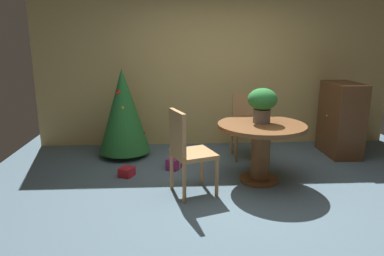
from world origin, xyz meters
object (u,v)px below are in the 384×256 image
(round_dining_table, at_px, (261,140))
(gift_box_purple, at_px, (175,163))
(flower_vase, at_px, (262,102))
(wooden_chair_left_near, at_px, (187,148))
(gift_box_red, at_px, (127,172))
(wooden_chair_far, at_px, (245,123))
(wooden_cabinet, at_px, (341,119))
(holiday_tree, at_px, (123,111))

(round_dining_table, relative_size, gift_box_purple, 3.62)
(round_dining_table, distance_m, flower_vase, 0.48)
(wooden_chair_left_near, xyz_separation_m, gift_box_red, (-0.78, 0.60, -0.51))
(round_dining_table, bearing_deg, flower_vase, 81.05)
(gift_box_red, xyz_separation_m, gift_box_purple, (0.65, 0.25, 0.02))
(round_dining_table, relative_size, wooden_chair_left_near, 1.09)
(wooden_chair_far, relative_size, wooden_chair_left_near, 0.95)
(wooden_chair_far, height_order, gift_box_purple, wooden_chair_far)
(gift_box_red, distance_m, gift_box_purple, 0.69)
(gift_box_purple, bearing_deg, wooden_chair_left_near, -80.79)
(flower_vase, height_order, gift_box_purple, flower_vase)
(round_dining_table, xyz_separation_m, wooden_cabinet, (1.52, 1.03, 0.02))
(wooden_chair_left_near, distance_m, gift_box_red, 1.11)
(wooden_chair_left_near, height_order, holiday_tree, holiday_tree)
(round_dining_table, relative_size, flower_vase, 2.52)
(wooden_chair_far, distance_m, wooden_chair_left_near, 1.66)
(wooden_cabinet, bearing_deg, round_dining_table, -145.91)
(holiday_tree, bearing_deg, flower_vase, -29.24)
(flower_vase, height_order, wooden_cabinet, flower_vase)
(wooden_cabinet, bearing_deg, gift_box_red, -166.64)
(flower_vase, relative_size, wooden_chair_left_near, 0.43)
(flower_vase, height_order, holiday_tree, holiday_tree)
(holiday_tree, relative_size, gift_box_purple, 4.50)
(holiday_tree, relative_size, wooden_cabinet, 1.20)
(wooden_chair_far, bearing_deg, wooden_cabinet, 0.46)
(holiday_tree, xyz_separation_m, wooden_cabinet, (3.39, -0.09, -0.16))
(holiday_tree, bearing_deg, gift_box_red, -81.71)
(gift_box_red, height_order, gift_box_purple, gift_box_purple)
(wooden_chair_left_near, xyz_separation_m, wooden_cabinet, (2.47, 1.38, 0.00))
(round_dining_table, bearing_deg, wooden_chair_left_near, -160.00)
(round_dining_table, bearing_deg, holiday_tree, 148.93)
(round_dining_table, xyz_separation_m, gift_box_purple, (-1.09, 0.51, -0.46))
(gift_box_purple, xyz_separation_m, wooden_cabinet, (2.61, 0.52, 0.49))
(gift_box_red, xyz_separation_m, wooden_cabinet, (3.26, 0.77, 0.51))
(flower_vase, bearing_deg, gift_box_red, 174.06)
(wooden_chair_left_near, distance_m, wooden_cabinet, 2.83)
(holiday_tree, bearing_deg, round_dining_table, -31.07)
(flower_vase, xyz_separation_m, gift_box_purple, (-1.10, 0.44, -0.94))
(flower_vase, distance_m, gift_box_red, 2.01)
(wooden_cabinet, bearing_deg, wooden_chair_far, -179.54)
(round_dining_table, xyz_separation_m, gift_box_red, (-1.74, 0.26, -0.49))
(holiday_tree, bearing_deg, wooden_cabinet, -1.58)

